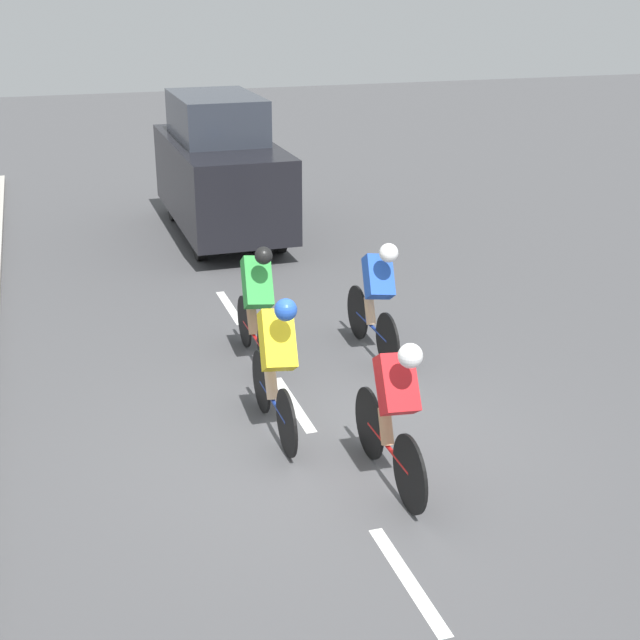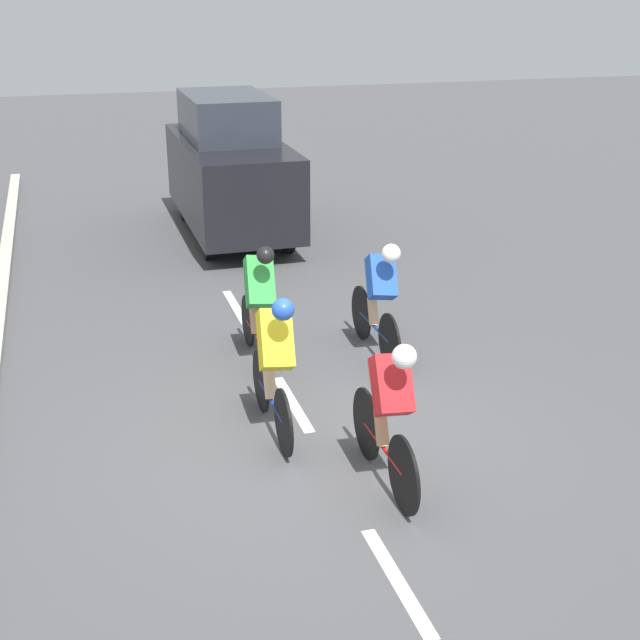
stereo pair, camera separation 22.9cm
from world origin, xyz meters
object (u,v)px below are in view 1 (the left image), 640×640
(cyclist_blue, at_px, (377,295))
(cyclist_yellow, at_px, (276,362))
(support_car, at_px, (220,168))
(cyclist_green, at_px, (256,301))
(cyclist_red, at_px, (394,409))

(cyclist_blue, distance_m, cyclist_yellow, 2.35)
(cyclist_blue, xyz_separation_m, support_car, (0.65, -5.99, 0.43))
(cyclist_green, distance_m, cyclist_yellow, 1.82)
(cyclist_yellow, bearing_deg, support_car, -97.79)
(cyclist_yellow, xyz_separation_m, support_car, (-1.04, -7.61, 0.40))
(cyclist_red, relative_size, cyclist_yellow, 1.01)
(cyclist_green, bearing_deg, cyclist_blue, 172.82)
(cyclist_green, distance_m, cyclist_red, 3.10)
(cyclist_blue, xyz_separation_m, cyclist_red, (0.95, 2.88, -0.01))
(cyclist_red, bearing_deg, support_car, -91.92)
(cyclist_blue, relative_size, cyclist_red, 1.02)
(cyclist_green, bearing_deg, cyclist_yellow, 82.26)
(cyclist_blue, distance_m, support_car, 6.04)
(cyclist_green, bearing_deg, cyclist_red, 99.26)
(cyclist_red, bearing_deg, cyclist_yellow, -59.39)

